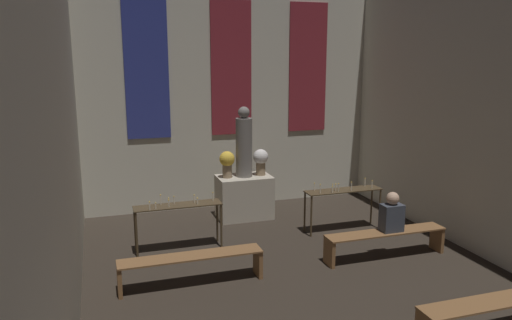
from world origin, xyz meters
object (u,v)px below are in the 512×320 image
object	(u,v)px
flower_vase_left	(227,162)
candle_rack_right	(343,195)
pew_second_right	(498,309)
person_seated	(392,214)
candle_rack_left	(178,211)
flower_vase_right	(261,160)
statue	(244,145)
altar	(244,197)
pew_back_left	(191,263)
pew_back_right	(385,238)

from	to	relation	value
flower_vase_left	candle_rack_right	distance (m)	2.42
pew_second_right	person_seated	distance (m)	2.53
candle_rack_right	person_seated	xyz separation A→B (m)	(0.15, -1.45, 0.06)
flower_vase_left	candle_rack_right	world-z (taller)	flower_vase_left
candle_rack_left	candle_rack_right	world-z (taller)	candle_rack_left
flower_vase_right	person_seated	size ratio (longest dim) A/B	0.81
statue	candle_rack_left	world-z (taller)	statue
person_seated	altar	bearing A→B (deg)	122.10
altar	candle_rack_left	distance (m)	2.09
flower_vase_left	flower_vase_right	xyz separation A→B (m)	(0.72, 0.00, 0.00)
statue	flower_vase_left	xyz separation A→B (m)	(-0.36, 0.00, -0.34)
pew_back_left	pew_back_right	world-z (taller)	same
pew_second_right	flower_vase_left	bearing A→B (deg)	110.87
flower_vase_right	pew_back_left	distance (m)	3.54
statue	candle_rack_right	size ratio (longest dim) A/B	0.95
flower_vase_left	flower_vase_right	size ratio (longest dim) A/B	1.00
flower_vase_left	pew_back_left	distance (m)	3.18
altar	pew_back_right	distance (m)	3.23
flower_vase_left	flower_vase_right	bearing A→B (deg)	0.00
flower_vase_right	statue	bearing A→B (deg)	180.00
pew_second_right	pew_back_left	distance (m)	4.13
flower_vase_left	candle_rack_left	world-z (taller)	flower_vase_left
candle_rack_right	pew_second_right	xyz separation A→B (m)	(0.05, -3.94, -0.36)
altar	pew_back_right	xyz separation A→B (m)	(1.65, -2.78, -0.10)
pew_second_right	pew_back_right	xyz separation A→B (m)	(0.00, 2.49, 0.00)
flower_vase_right	pew_back_left	world-z (taller)	flower_vase_right
flower_vase_right	pew_second_right	distance (m)	5.49
flower_vase_right	altar	bearing A→B (deg)	180.00
statue	candle_rack_left	bearing A→B (deg)	-140.27
statue	pew_back_right	bearing A→B (deg)	-59.34
pew_back_right	person_seated	xyz separation A→B (m)	(0.10, -0.00, 0.42)
altar	flower_vase_left	size ratio (longest dim) A/B	2.02
altar	candle_rack_left	world-z (taller)	candle_rack_left
altar	flower_vase_right	xyz separation A→B (m)	(0.36, 0.00, 0.77)
altar	pew_second_right	xyz separation A→B (m)	(1.65, -5.27, -0.10)
candle_rack_right	statue	bearing A→B (deg)	140.17
candle_rack_right	pew_back_left	bearing A→B (deg)	-155.94
statue	pew_back_right	distance (m)	3.45
altar	candle_rack_right	distance (m)	2.09
flower_vase_right	person_seated	distance (m)	3.14
candle_rack_right	person_seated	distance (m)	1.46
altar	flower_vase_left	bearing A→B (deg)	180.00
statue	candle_rack_right	bearing A→B (deg)	-39.83
candle_rack_right	pew_back_left	size ratio (longest dim) A/B	0.71
candle_rack_right	flower_vase_left	bearing A→B (deg)	145.79
flower_vase_right	pew_back_left	xyz separation A→B (m)	(-2.01, -2.78, -0.88)
altar	person_seated	xyz separation A→B (m)	(1.74, -2.78, 0.32)
altar	pew_second_right	distance (m)	5.52
candle_rack_right	pew_back_right	distance (m)	1.49
flower_vase_left	candle_rack_right	size ratio (longest dim) A/B	0.36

